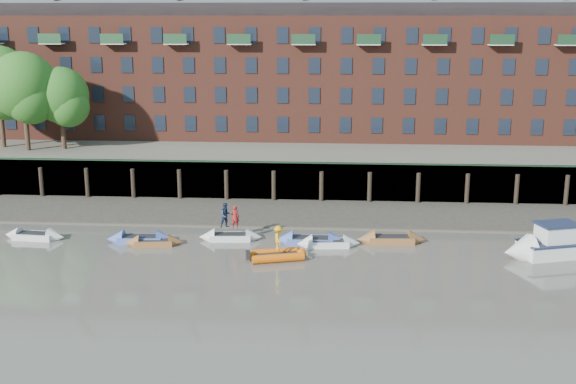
# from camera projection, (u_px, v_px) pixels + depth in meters

# --- Properties ---
(ground) EXTENTS (220.00, 220.00, 0.00)m
(ground) POSITION_uv_depth(u_px,v_px,m) (275.00, 301.00, 39.50)
(ground) COLOR #5D5950
(ground) RESTS_ON ground
(foreshore) EXTENTS (110.00, 8.00, 0.50)m
(foreshore) POSITION_uv_depth(u_px,v_px,m) (295.00, 213.00, 56.94)
(foreshore) COLOR #3D382F
(foreshore) RESTS_ON ground
(mud_band) EXTENTS (110.00, 1.60, 0.10)m
(mud_band) POSITION_uv_depth(u_px,v_px,m) (292.00, 225.00, 53.65)
(mud_band) COLOR #4C4336
(mud_band) RESTS_ON ground
(river_wall) EXTENTS (110.00, 1.23, 3.30)m
(river_wall) POSITION_uv_depth(u_px,v_px,m) (298.00, 181.00, 60.81)
(river_wall) COLOR #2D2A26
(river_wall) RESTS_ON ground
(bank_terrace) EXTENTS (110.00, 28.00, 3.20)m
(bank_terrace) POSITION_uv_depth(u_px,v_px,m) (305.00, 152.00, 74.00)
(bank_terrace) COLOR #5E594D
(bank_terrace) RESTS_ON ground
(apartment_terrace) EXTENTS (80.60, 15.56, 20.98)m
(apartment_terrace) POSITION_uv_depth(u_px,v_px,m) (306.00, 40.00, 72.30)
(apartment_terrace) COLOR brown
(apartment_terrace) RESTS_ON bank_terrace
(tree_cluster) EXTENTS (11.76, 7.74, 9.40)m
(tree_cluster) POSITION_uv_depth(u_px,v_px,m) (20.00, 86.00, 65.57)
(tree_cluster) COLOR #3A281C
(tree_cluster) RESTS_ON bank_terrace
(rowboat_0) EXTENTS (4.46, 1.62, 1.27)m
(rowboat_0) POSITION_uv_depth(u_px,v_px,m) (34.00, 236.00, 50.37)
(rowboat_0) COLOR silver
(rowboat_0) RESTS_ON ground
(rowboat_1) EXTENTS (4.74, 1.60, 1.36)m
(rowboat_1) POSITION_uv_depth(u_px,v_px,m) (141.00, 239.00, 49.55)
(rowboat_1) COLOR #475DAD
(rowboat_1) RESTS_ON ground
(rowboat_2) EXTENTS (4.06, 1.64, 1.14)m
(rowboat_2) POSITION_uv_depth(u_px,v_px,m) (154.00, 242.00, 48.96)
(rowboat_2) COLOR brown
(rowboat_2) RESTS_ON ground
(rowboat_3) EXTENTS (4.44, 1.58, 1.27)m
(rowboat_3) POSITION_uv_depth(u_px,v_px,m) (231.00, 237.00, 50.12)
(rowboat_3) COLOR silver
(rowboat_3) RESTS_ON ground
(rowboat_4) EXTENTS (4.89, 1.51, 1.41)m
(rowboat_4) POSITION_uv_depth(u_px,v_px,m) (311.00, 241.00, 49.20)
(rowboat_4) COLOR #475DAD
(rowboat_4) RESTS_ON ground
(rowboat_5) EXTENTS (4.44, 1.72, 1.26)m
(rowboat_5) POSITION_uv_depth(u_px,v_px,m) (328.00, 243.00, 48.72)
(rowboat_5) COLOR silver
(rowboat_5) RESTS_ON ground
(rowboat_6) EXTENTS (4.79, 1.63, 1.37)m
(rowboat_6) POSITION_uv_depth(u_px,v_px,m) (391.00, 239.00, 49.51)
(rowboat_6) COLOR brown
(rowboat_6) RESTS_ON ground
(rib_tender) EXTENTS (3.74, 2.58, 0.63)m
(rib_tender) POSITION_uv_depth(u_px,v_px,m) (279.00, 255.00, 46.16)
(rib_tender) COLOR #D95A09
(rib_tender) RESTS_ON ground
(motor_launch) EXTENTS (7.17, 4.15, 2.81)m
(motor_launch) POSITION_uv_depth(u_px,v_px,m) (546.00, 246.00, 46.56)
(motor_launch) COLOR silver
(motor_launch) RESTS_ON ground
(person_rower_a) EXTENTS (0.66, 0.48, 1.65)m
(person_rower_a) POSITION_uv_depth(u_px,v_px,m) (235.00, 217.00, 49.73)
(person_rower_a) COLOR maroon
(person_rower_a) RESTS_ON rowboat_3
(person_rower_b) EXTENTS (1.07, 1.00, 1.77)m
(person_rower_b) POSITION_uv_depth(u_px,v_px,m) (226.00, 215.00, 49.95)
(person_rower_b) COLOR #19233F
(person_rower_b) RESTS_ON rowboat_3
(person_rib_crew) EXTENTS (0.84, 1.18, 1.66)m
(person_rib_crew) POSITION_uv_depth(u_px,v_px,m) (278.00, 238.00, 45.78)
(person_rib_crew) COLOR orange
(person_rib_crew) RESTS_ON rib_tender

